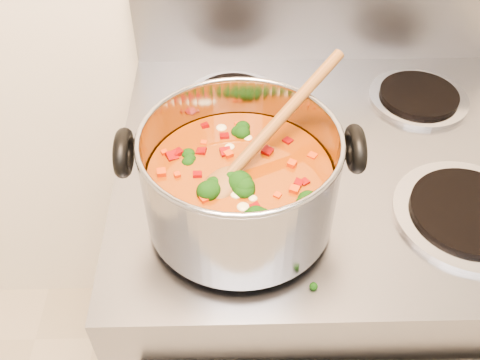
# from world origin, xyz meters

# --- Properties ---
(electric_range) EXTENTS (0.77, 0.69, 1.08)m
(electric_range) POSITION_xyz_m (0.07, 1.16, 0.47)
(electric_range) COLOR gray
(electric_range) RESTS_ON ground
(stockpot) EXTENTS (0.34, 0.28, 0.17)m
(stockpot) POSITION_xyz_m (-0.11, 1.01, 1.01)
(stockpot) COLOR gray
(stockpot) RESTS_ON electric_range
(wooden_spoon) EXTENTS (0.24, 0.24, 0.13)m
(wooden_spoon) POSITION_xyz_m (-0.09, 1.02, 1.05)
(wooden_spoon) COLOR brown
(wooden_spoon) RESTS_ON stockpot
(cooktop_crumbs) EXTENTS (0.18, 0.04, 0.01)m
(cooktop_crumbs) POSITION_xyz_m (-0.13, 0.86, 0.92)
(cooktop_crumbs) COLOR black
(cooktop_crumbs) RESTS_ON electric_range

